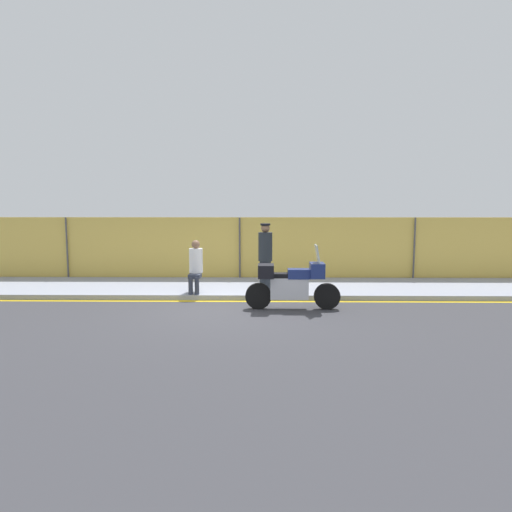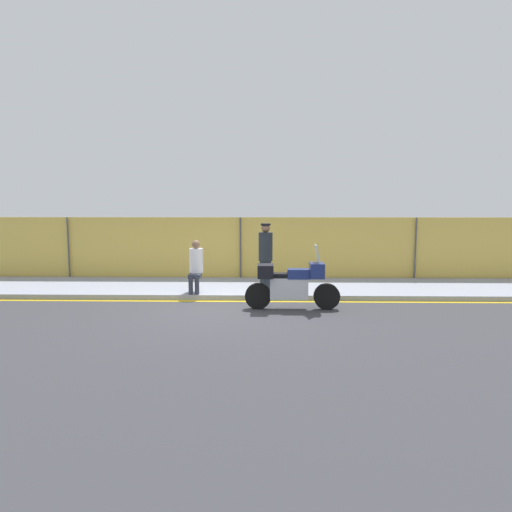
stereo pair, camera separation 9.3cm
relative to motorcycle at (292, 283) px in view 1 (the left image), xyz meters
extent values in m
plane|color=#38383D|center=(-1.38, -0.07, -0.61)|extent=(120.00, 120.00, 0.00)
cube|color=#8E93A3|center=(-1.38, 2.31, -0.54)|extent=(40.06, 2.81, 0.13)
cube|color=gold|center=(-1.38, 0.81, -0.60)|extent=(40.06, 0.18, 0.01)
cube|color=gold|center=(-1.38, 3.80, 0.39)|extent=(38.05, 0.08, 2.00)
cylinder|color=#4C4C51|center=(-6.77, 3.70, 0.39)|extent=(0.05, 0.05, 2.00)
cylinder|color=#4C4C51|center=(-1.38, 3.70, 0.39)|extent=(0.05, 0.05, 2.00)
cylinder|color=#4C4C51|center=(4.01, 3.70, 0.39)|extent=(0.05, 0.05, 2.00)
cylinder|color=black|center=(0.82, -0.01, -0.30)|extent=(0.60, 0.15, 0.60)
cylinder|color=black|center=(-0.77, 0.01, -0.30)|extent=(0.60, 0.15, 0.60)
cube|color=silver|center=(-0.05, 0.00, -0.12)|extent=(0.87, 0.29, 0.50)
cube|color=navy|center=(0.17, 0.00, 0.22)|extent=(0.52, 0.31, 0.22)
cube|color=black|center=(-0.15, 0.00, 0.18)|extent=(0.60, 0.29, 0.10)
cube|color=navy|center=(0.58, 0.00, 0.30)|extent=(0.32, 0.48, 0.34)
cube|color=silver|center=(0.58, 0.00, 0.68)|extent=(0.11, 0.42, 0.42)
cube|color=black|center=(-0.59, 0.00, 0.28)|extent=(0.36, 0.51, 0.30)
cylinder|color=#1E2328|center=(-0.60, 1.81, -0.09)|extent=(0.31, 0.31, 0.76)
cylinder|color=#1E2328|center=(-0.60, 1.81, 0.67)|extent=(0.38, 0.38, 0.76)
sphere|color=brown|center=(-0.60, 1.81, 1.17)|extent=(0.23, 0.23, 0.23)
cylinder|color=black|center=(-0.60, 1.81, 1.27)|extent=(0.27, 0.27, 0.05)
cylinder|color=#2D3342|center=(-2.49, 1.00, -0.25)|extent=(0.11, 0.11, 0.45)
cylinder|color=#2D3342|center=(-2.33, 1.00, -0.25)|extent=(0.11, 0.11, 0.45)
cube|color=#2D3342|center=(-2.41, 1.23, -0.03)|extent=(0.30, 0.45, 0.10)
cylinder|color=white|center=(-2.41, 1.45, 0.34)|extent=(0.35, 0.35, 0.63)
sphere|color=brown|center=(-2.41, 1.45, 0.76)|extent=(0.22, 0.22, 0.22)
camera|label=1|loc=(-0.68, -10.35, 1.83)|focal=32.00mm
camera|label=2|loc=(-0.59, -10.35, 1.83)|focal=32.00mm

